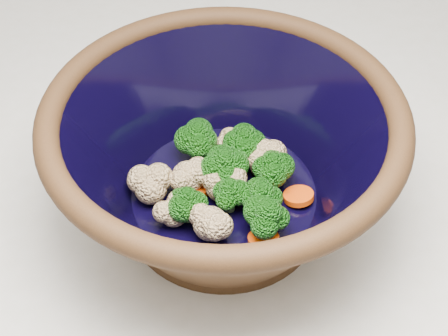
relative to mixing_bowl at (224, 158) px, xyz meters
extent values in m
cylinder|color=black|center=(0.00, 0.00, -0.08)|extent=(0.20, 0.20, 0.01)
torus|color=black|center=(0.00, 0.00, 0.05)|extent=(0.34, 0.34, 0.02)
cylinder|color=black|center=(0.00, 0.00, -0.05)|extent=(0.19, 0.19, 0.00)
cylinder|color=#608442|center=(0.02, 0.04, -0.04)|extent=(0.01, 0.01, 0.02)
ellipsoid|color=#1E6A14|center=(0.02, 0.04, -0.02)|extent=(0.04, 0.04, 0.03)
cylinder|color=#608442|center=(0.03, -0.03, -0.04)|extent=(0.01, 0.01, 0.02)
ellipsoid|color=#1E6A14|center=(0.03, -0.03, -0.02)|extent=(0.04, 0.04, 0.03)
cylinder|color=#608442|center=(-0.02, 0.05, -0.04)|extent=(0.01, 0.01, 0.02)
ellipsoid|color=#1E6A14|center=(-0.02, 0.05, -0.02)|extent=(0.04, 0.04, 0.03)
cylinder|color=#608442|center=(0.05, 0.01, -0.04)|extent=(0.01, 0.01, 0.02)
ellipsoid|color=#1E6A14|center=(0.05, 0.01, -0.02)|extent=(0.04, 0.04, 0.03)
cylinder|color=#608442|center=(-0.04, -0.03, -0.04)|extent=(0.01, 0.01, 0.02)
ellipsoid|color=#1E6A14|center=(-0.04, -0.03, -0.02)|extent=(0.04, 0.04, 0.03)
cylinder|color=#608442|center=(0.00, 0.01, -0.04)|extent=(0.01, 0.01, 0.02)
ellipsoid|color=#1E6A14|center=(0.00, 0.01, -0.01)|extent=(0.04, 0.04, 0.04)
cylinder|color=#608442|center=(0.04, -0.06, -0.04)|extent=(0.01, 0.01, 0.02)
ellipsoid|color=#1E6A14|center=(0.04, -0.06, -0.02)|extent=(0.04, 0.04, 0.04)
cylinder|color=#608442|center=(0.00, -0.02, -0.04)|extent=(0.01, 0.01, 0.02)
ellipsoid|color=#1E6A14|center=(0.00, -0.02, -0.02)|extent=(0.03, 0.03, 0.03)
sphere|color=beige|center=(0.01, 0.05, -0.04)|extent=(0.03, 0.03, 0.03)
sphere|color=beige|center=(-0.04, 0.01, -0.03)|extent=(0.03, 0.03, 0.03)
sphere|color=beige|center=(0.00, 0.00, -0.03)|extent=(0.03, 0.03, 0.03)
sphere|color=beige|center=(0.04, 0.02, -0.03)|extent=(0.03, 0.03, 0.03)
sphere|color=beige|center=(-0.07, 0.00, -0.03)|extent=(0.03, 0.03, 0.03)
sphere|color=beige|center=(-0.02, -0.05, -0.03)|extent=(0.03, 0.03, 0.03)
sphere|color=beige|center=(-0.05, -0.04, -0.04)|extent=(0.03, 0.03, 0.03)
sphere|color=beige|center=(0.00, -0.01, -0.03)|extent=(0.03, 0.03, 0.03)
cylinder|color=#DB3D09|center=(0.03, -0.07, -0.04)|extent=(0.03, 0.03, 0.01)
cylinder|color=#DB3D09|center=(0.00, 0.00, -0.04)|extent=(0.03, 0.03, 0.01)
cylinder|color=#DB3D09|center=(0.07, -0.02, -0.04)|extent=(0.03, 0.03, 0.01)
cylinder|color=#DB3D09|center=(-0.03, 0.00, -0.04)|extent=(0.03, 0.03, 0.01)
camera|label=1|loc=(-0.03, -0.42, 0.43)|focal=50.00mm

